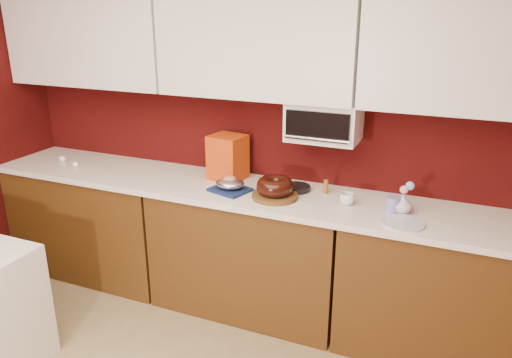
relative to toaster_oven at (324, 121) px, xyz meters
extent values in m
cube|color=#3D0908|center=(-0.45, 0.15, -0.12)|extent=(4.00, 0.02, 2.50)
cube|color=#4B2D0F|center=(-1.78, -0.17, -0.95)|extent=(1.31, 0.58, 0.86)
cube|color=#4B2D0F|center=(-0.45, -0.17, -0.95)|extent=(1.31, 0.58, 0.86)
cube|color=#4B2D0F|center=(0.88, -0.17, -0.95)|extent=(1.31, 0.58, 0.86)
cube|color=silver|center=(-0.45, -0.17, -0.49)|extent=(4.00, 0.62, 0.04)
cube|color=white|center=(-1.78, -0.02, 0.48)|extent=(1.31, 0.33, 0.70)
cube|color=white|center=(-0.45, -0.02, 0.48)|extent=(1.31, 0.33, 0.70)
cube|color=white|center=(0.88, -0.02, 0.48)|extent=(1.31, 0.33, 0.70)
cube|color=white|center=(0.00, 0.00, 0.00)|extent=(0.45, 0.30, 0.25)
cube|color=black|center=(0.00, -0.16, 0.00)|extent=(0.40, 0.02, 0.18)
cylinder|color=silver|center=(0.00, -0.18, -0.07)|extent=(0.42, 0.02, 0.02)
cylinder|color=brown|center=(-0.24, -0.24, -0.46)|extent=(0.36, 0.36, 0.03)
torus|color=black|center=(-0.24, -0.24, -0.39)|extent=(0.28, 0.28, 0.10)
cube|color=#14244D|center=(-0.56, -0.24, -0.47)|extent=(0.29, 0.26, 0.02)
ellipsoid|color=silver|center=(-0.56, -0.24, -0.42)|extent=(0.25, 0.23, 0.07)
ellipsoid|color=tan|center=(-0.56, -0.24, -0.40)|extent=(0.11, 0.11, 0.06)
cube|color=#AA1F0B|center=(-0.68, -0.02, -0.32)|extent=(0.26, 0.24, 0.31)
cylinder|color=black|center=(-0.15, -0.05, -0.46)|extent=(0.21, 0.21, 0.03)
imported|color=white|center=(0.21, -0.17, -0.43)|extent=(0.09, 0.09, 0.09)
cylinder|color=navy|center=(0.49, -0.18, -0.43)|extent=(0.11, 0.11, 0.10)
imported|color=silver|center=(0.55, -0.17, -0.41)|extent=(0.12, 0.12, 0.13)
sphere|color=pink|center=(0.55, -0.17, -0.33)|extent=(0.05, 0.05, 0.05)
sphere|color=#81B0CE|center=(0.58, -0.15, -0.30)|extent=(0.05, 0.05, 0.05)
cylinder|color=silver|center=(0.58, -0.34, -0.47)|extent=(0.28, 0.28, 0.01)
cylinder|color=brown|center=(0.04, -0.03, -0.43)|extent=(0.04, 0.04, 0.09)
ellipsoid|color=white|center=(-2.06, -0.17, -0.45)|extent=(0.07, 0.06, 0.05)
ellipsoid|color=white|center=(-1.87, -0.23, -0.46)|extent=(0.05, 0.04, 0.04)
camera|label=1|loc=(0.82, -3.03, 0.71)|focal=35.00mm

